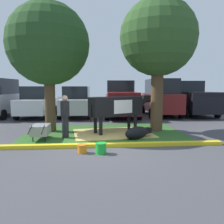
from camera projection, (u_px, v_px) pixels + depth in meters
ground_plane at (101, 147)px, 7.50m from camera, size 80.00×80.00×0.00m
grass_island at (104, 133)px, 9.79m from camera, size 6.64×4.25×0.02m
curb_yellow at (108, 145)px, 7.53m from camera, size 7.84×0.24×0.12m
hay_bedding at (113, 133)px, 9.62m from camera, size 3.48×2.78×0.04m
shade_tree_left at (48, 45)px, 9.73m from camera, size 3.53×3.53×5.58m
shade_tree_right at (158, 39)px, 9.81m from camera, size 3.34×3.34×5.79m
cow_holstein at (118, 107)px, 9.76m from camera, size 2.95×1.76×1.60m
calf_lying at (137, 133)px, 8.66m from camera, size 1.26×1.02×0.48m
person_handler at (65, 115)px, 8.72m from camera, size 0.34×0.53×1.66m
wheelbarrow at (41, 130)px, 8.44m from camera, size 0.60×1.60×0.63m
bucket_orange at (82, 148)px, 6.82m from camera, size 0.30×0.30×0.26m
bucket_green at (101, 148)px, 6.76m from camera, size 0.34×0.34×0.33m
hatchback_white at (38, 102)px, 15.01m from camera, size 2.18×4.48×2.02m
sedan_silver at (77, 102)px, 15.21m from camera, size 2.18×4.48×2.02m
pickup_truck_maroon at (121, 100)px, 15.43m from camera, size 2.41×5.49×2.42m
suv_black at (161, 97)px, 15.71m from camera, size 2.29×4.68×2.52m
pickup_truck_black at (192, 99)px, 16.28m from camera, size 2.41×5.49×2.42m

